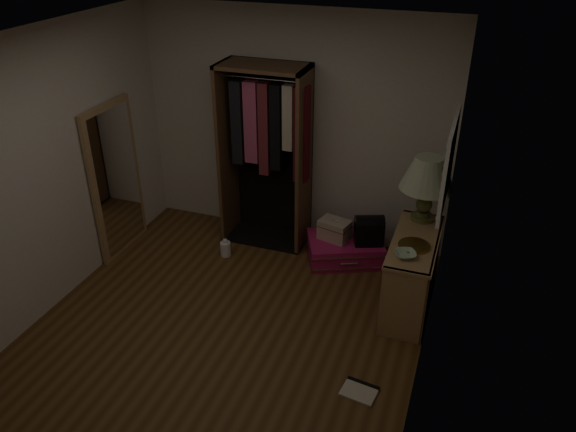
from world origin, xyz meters
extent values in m
plane|color=#513317|center=(0.00, 0.00, 0.00)|extent=(4.00, 4.00, 0.00)
cube|color=beige|center=(0.00, 2.00, 1.30)|extent=(3.50, 0.02, 2.60)
cube|color=beige|center=(0.00, -2.00, 1.30)|extent=(3.50, 0.02, 2.60)
cube|color=beige|center=(1.75, 0.00, 1.30)|extent=(0.02, 4.00, 2.60)
cube|color=beige|center=(-1.75, 0.00, 1.30)|extent=(0.02, 4.00, 2.60)
cube|color=white|center=(0.00, 0.00, 2.60)|extent=(3.50, 4.00, 0.01)
cube|color=white|center=(1.73, 1.00, 1.55)|extent=(0.03, 0.96, 0.76)
cube|color=black|center=(1.73, 1.00, 1.55)|extent=(0.03, 0.90, 0.70)
cube|color=white|center=(1.71, 1.00, 1.24)|extent=(0.01, 0.88, 0.02)
cube|color=white|center=(1.71, 1.00, 1.32)|extent=(0.01, 0.88, 0.02)
cube|color=white|center=(1.71, 1.00, 1.39)|extent=(0.01, 0.88, 0.02)
cube|color=white|center=(1.71, 1.00, 1.47)|extent=(0.01, 0.88, 0.02)
cube|color=white|center=(1.71, 1.00, 1.55)|extent=(0.01, 0.88, 0.02)
cube|color=white|center=(1.71, 1.00, 1.63)|extent=(0.01, 0.88, 0.02)
cube|color=white|center=(1.71, 1.00, 1.71)|extent=(0.01, 0.88, 0.02)
cube|color=white|center=(1.71, 1.00, 1.78)|extent=(0.01, 0.88, 0.02)
cube|color=white|center=(1.71, 1.00, 1.86)|extent=(0.01, 0.88, 0.02)
cube|color=#A07A4D|center=(1.54, 0.46, 0.38)|extent=(0.40, 0.03, 0.75)
cube|color=#A07A4D|center=(1.54, 1.54, 0.38)|extent=(0.40, 0.03, 0.75)
cube|color=#A07A4D|center=(1.54, 1.00, 0.06)|extent=(0.40, 1.04, 0.03)
cube|color=#A07A4D|center=(1.54, 1.00, 0.57)|extent=(0.40, 1.04, 0.03)
cube|color=#A07A4D|center=(1.54, 1.00, 0.73)|extent=(0.42, 1.12, 0.03)
cube|color=brown|center=(1.73, 1.00, 0.38)|extent=(0.02, 1.10, 0.75)
cube|color=#A07A4D|center=(1.53, 1.33, 0.65)|extent=(0.36, 0.38, 0.13)
cube|color=gray|center=(1.46, 0.52, 0.22)|extent=(0.18, 0.03, 0.29)
cube|color=#4C3833|center=(1.45, 0.56, 0.19)|extent=(0.17, 0.03, 0.23)
cube|color=#B7AD99|center=(1.46, 0.60, 0.19)|extent=(0.19, 0.04, 0.23)
cube|color=brown|center=(1.46, 0.64, 0.22)|extent=(0.18, 0.03, 0.29)
cube|color=#3F4C59|center=(1.46, 0.68, 0.20)|extent=(0.18, 0.03, 0.25)
cube|color=gray|center=(1.46, 0.72, 0.22)|extent=(0.18, 0.05, 0.30)
cube|color=#59594C|center=(1.45, 0.77, 0.19)|extent=(0.15, 0.03, 0.23)
cube|color=#B2724C|center=(1.46, 0.82, 0.22)|extent=(0.18, 0.04, 0.30)
cube|color=beige|center=(1.46, 0.87, 0.20)|extent=(0.19, 0.05, 0.26)
cube|color=#332D38|center=(1.47, 0.92, 0.23)|extent=(0.19, 0.04, 0.30)
cube|color=gray|center=(1.46, 0.96, 0.22)|extent=(0.18, 0.04, 0.30)
cube|color=#4C3833|center=(1.45, 1.01, 0.22)|extent=(0.16, 0.03, 0.30)
cube|color=#B7AD99|center=(1.48, 1.05, 0.19)|extent=(0.21, 0.04, 0.23)
cube|color=brown|center=(1.46, 1.09, 0.21)|extent=(0.19, 0.03, 0.27)
cube|color=#3F4C59|center=(1.48, 1.13, 0.19)|extent=(0.21, 0.03, 0.22)
cube|color=gray|center=(1.46, 1.18, 0.19)|extent=(0.18, 0.04, 0.23)
cube|color=#59594C|center=(1.45, 1.23, 0.19)|extent=(0.17, 0.04, 0.22)
cube|color=#B2724C|center=(1.47, 1.27, 0.23)|extent=(0.20, 0.03, 0.32)
cube|color=beige|center=(1.48, 1.32, 0.23)|extent=(0.21, 0.03, 0.32)
cube|color=#332D38|center=(1.48, 1.36, 0.23)|extent=(0.22, 0.04, 0.32)
cube|color=gray|center=(1.45, 1.42, 0.19)|extent=(0.16, 0.05, 0.23)
cube|color=#4C3833|center=(1.46, 1.47, 0.22)|extent=(0.18, 0.03, 0.28)
cube|color=brown|center=(-0.70, 1.74, 1.02)|extent=(0.04, 0.50, 2.05)
cube|color=brown|center=(0.20, 1.74, 1.02)|extent=(0.04, 0.50, 2.05)
cube|color=brown|center=(-0.25, 1.74, 2.03)|extent=(0.95, 0.50, 0.04)
cube|color=black|center=(-0.25, 1.98, 1.02)|extent=(0.95, 0.02, 2.05)
cube|color=black|center=(-0.25, 1.74, 0.01)|extent=(0.95, 0.50, 0.02)
cylinder|color=silver|center=(-0.25, 1.74, 1.90)|extent=(0.87, 0.02, 0.02)
cube|color=black|center=(-0.54, 1.72, 1.41)|extent=(0.12, 0.15, 0.93)
cube|color=#BF4C72|center=(-0.39, 1.72, 1.42)|extent=(0.15, 0.11, 0.90)
cube|color=maroon|center=(-0.24, 1.72, 1.36)|extent=(0.11, 0.13, 1.02)
cube|color=black|center=(-0.10, 1.72, 1.40)|extent=(0.12, 0.13, 0.94)
cube|color=beige|center=(0.03, 1.72, 1.52)|extent=(0.11, 0.10, 0.70)
cube|color=#590F19|center=(0.18, 1.72, 1.35)|extent=(0.14, 0.15, 1.04)
cube|color=#A87F51|center=(-1.71, 1.00, 0.85)|extent=(0.05, 0.80, 1.70)
cube|color=white|center=(-1.68, 1.00, 0.85)|extent=(0.01, 0.68, 1.58)
cube|color=#C4175C|center=(0.74, 1.60, 0.12)|extent=(0.95, 0.84, 0.25)
cube|color=silver|center=(0.74, 1.60, 0.06)|extent=(0.98, 0.87, 0.01)
cube|color=silver|center=(0.74, 1.60, 0.19)|extent=(0.98, 0.87, 0.01)
cylinder|color=silver|center=(0.86, 1.33, 0.12)|extent=(0.18, 0.09, 0.02)
cube|color=tan|center=(0.62, 1.58, 0.36)|extent=(0.37, 0.30, 0.22)
cube|color=brown|center=(0.62, 1.58, 0.41)|extent=(0.38, 0.30, 0.01)
cylinder|color=silver|center=(0.62, 1.58, 0.48)|extent=(0.09, 0.04, 0.01)
cube|color=black|center=(0.99, 1.61, 0.37)|extent=(0.36, 0.30, 0.24)
cylinder|color=black|center=(0.99, 1.61, 0.49)|extent=(0.36, 0.30, 0.20)
cylinder|color=#4C5127|center=(1.54, 1.42, 0.77)|extent=(0.27, 0.27, 0.04)
cylinder|color=#4C5127|center=(1.54, 1.42, 0.81)|extent=(0.15, 0.15, 0.05)
sphere|color=#4C5127|center=(1.54, 1.42, 0.91)|extent=(0.19, 0.19, 0.16)
cylinder|color=#4C5127|center=(1.54, 1.42, 1.04)|extent=(0.07, 0.07, 0.09)
cone|color=beige|center=(1.54, 1.42, 1.25)|extent=(0.62, 0.62, 0.32)
cone|color=white|center=(1.54, 1.42, 1.25)|extent=(0.55, 0.55, 0.30)
cylinder|color=#A98641|center=(1.54, 0.88, 0.76)|extent=(0.32, 0.32, 0.02)
imported|color=#AFCEAC|center=(1.49, 0.68, 0.77)|extent=(0.25, 0.25, 0.05)
cylinder|color=white|center=(-0.54, 1.22, 0.08)|extent=(0.15, 0.15, 0.17)
cylinder|color=white|center=(-0.54, 1.22, 0.18)|extent=(0.06, 0.06, 0.04)
cube|color=beige|center=(1.35, -0.28, 0.01)|extent=(0.30, 0.26, 0.02)
cube|color=black|center=(1.36, -0.19, 0.01)|extent=(0.28, 0.07, 0.03)
camera|label=1|loc=(1.90, -3.57, 3.46)|focal=35.00mm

